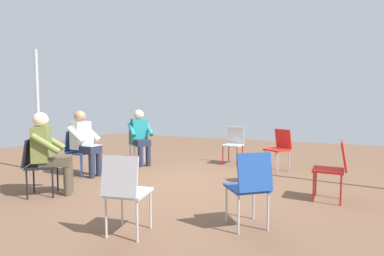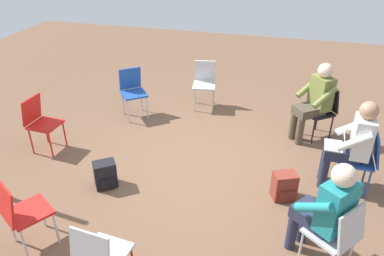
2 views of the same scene
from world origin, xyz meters
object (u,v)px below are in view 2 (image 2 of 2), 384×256
Objects in this scene: chair_west at (364,157)px; chair_east at (40,120)px; chair_northeast at (21,211)px; person_in_teal at (326,208)px; backpack_near_laptop_user at (105,176)px; chair_north at (100,255)px; person_with_laptop at (352,141)px; backpack_by_empty_chair at (284,187)px; chair_southwest at (322,108)px; chair_southeast at (133,89)px; chair_south at (204,81)px; person_in_olive at (315,98)px; chair_northwest at (337,233)px.

chair_east is at bearing 95.23° from chair_west.
chair_northeast is 0.69× the size of person_in_teal.
backpack_near_laptop_user is (2.64, -0.55, -0.54)m from person_in_teal.
person_with_laptop is at bearing 50.93° from chair_north.
backpack_near_laptop_user is at bearing 9.08° from backpack_by_empty_chair.
person_in_teal is 3.44× the size of backpack_by_empty_chair.
chair_southwest and chair_west have the same top height.
chair_southwest and chair_southeast have the same top height.
person_with_laptop is (-3.33, -1.96, 0.20)m from chair_northeast.
person_with_laptop reaches higher than backpack_by_empty_chair.
person_with_laptop reaches higher than chair_south.
chair_southwest reaches higher than backpack_by_empty_chair.
chair_south is at bearing -104.43° from backpack_near_laptop_user.
chair_northeast is 2.36× the size of backpack_near_laptop_user.
chair_northeast is 4.27m from person_in_olive.
chair_north is 2.14m from person_in_teal.
person_with_laptop is (-2.32, 1.88, 0.20)m from chair_south.
person_in_teal is at bearing 43.66° from chair_northeast.
chair_west is 2.36× the size of backpack_by_empty_chair.
chair_west is (-0.46, 1.28, 0.00)m from chair_southwest.
chair_northwest is 1.00× the size of chair_north.
chair_southwest is 1.00× the size of chair_west.
person_in_teal reaches higher than chair_south.
chair_east is at bearing 95.43° from person_with_laptop.
person_in_teal is at bearing 167.47° from person_with_laptop.
chair_southwest is 1.00× the size of chair_northeast.
chair_southwest is 1.79m from backpack_by_empty_chair.
chair_west and chair_northeast have the same top height.
chair_southeast is 2.36× the size of backpack_by_empty_chair.
chair_northeast is at bearing 121.69° from chair_west.
chair_south and chair_north have the same top height.
chair_northwest is 4.25m from chair_east.
chair_west is at bearing -90.00° from person_with_laptop.
backpack_near_laptop_user is (2.72, 2.06, -0.34)m from chair_southwest.
person_in_olive and person_in_teal have the same top height.
chair_north is (-1.04, 0.32, 0.00)m from chair_northeast.
chair_east is 1.46m from backpack_near_laptop_user.
chair_west is 0.69× the size of person_with_laptop.
person_in_teal is at bearing 101.90° from chair_southeast.
person_in_olive is 1.00× the size of person_in_teal.
backpack_near_laptop_user is at bearing 69.29° from chair_east.
chair_west is 3.80m from chair_southeast.
chair_south is at bearing 55.40° from chair_west.
chair_west reaches higher than backpack_by_empty_chair.
person_in_teal is at bearing 90.00° from chair_northwest.
backpack_near_laptop_user is (3.00, 0.80, -0.53)m from person_with_laptop.
person_with_laptop is at bearing 30.04° from chair_northwest.
chair_southwest and chair_south have the same top height.
chair_southwest is 2.36× the size of backpack_by_empty_chair.
person_in_olive is at bearing 29.18° from chair_west.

